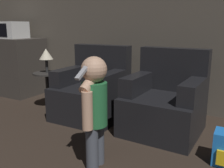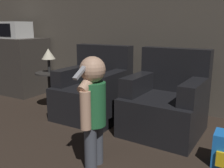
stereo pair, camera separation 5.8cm
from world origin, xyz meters
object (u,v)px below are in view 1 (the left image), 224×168
Objects in this scene: armchair_right at (165,103)px; lamp at (46,55)px; person_toddler at (94,104)px; armchair_left at (92,92)px; microwave at (10,30)px.

armchair_right reaches higher than lamp.
armchair_right is 1.04m from person_toddler.
armchair_left is 2.77× the size of lamp.
person_toddler is at bearing -28.37° from microwave.
microwave is 1.24m from lamp.
lamp is at bearing -130.13° from person_toddler.
person_toddler is (-0.28, -0.98, 0.22)m from armchair_right.
armchair_left is at bearing 4.45° from lamp.
armchair_right is (0.93, -0.00, 0.00)m from armchair_left.
microwave is (-2.74, 0.35, 0.74)m from armchair_right.
microwave reaches higher than armchair_left.
person_toddler is 1.85× the size of microwave.
armchair_left is 0.93m from armchair_right.
armchair_left is 0.81m from lamp.
armchair_left is 1.81× the size of microwave.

